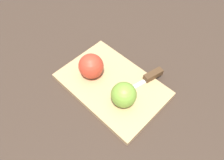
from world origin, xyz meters
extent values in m
plane|color=#38281E|center=(0.00, 0.00, 0.00)|extent=(4.00, 4.00, 0.00)
cube|color=tan|center=(0.00, 0.00, 0.01)|extent=(0.36, 0.24, 0.02)
sphere|color=red|center=(-0.08, -0.02, 0.06)|extent=(0.09, 0.09, 0.09)
cylinder|color=#EFE5C6|center=(-0.09, -0.01, 0.06)|extent=(0.05, 0.07, 0.08)
sphere|color=olive|center=(0.08, -0.03, 0.06)|extent=(0.08, 0.08, 0.08)
cylinder|color=#EFE5C6|center=(0.08, -0.03, 0.06)|extent=(0.05, 0.06, 0.08)
cube|color=silver|center=(0.06, 0.04, 0.02)|extent=(0.03, 0.09, 0.00)
cube|color=#472D19|center=(0.08, 0.12, 0.03)|extent=(0.04, 0.07, 0.02)
camera|label=1|loc=(0.30, -0.31, 0.62)|focal=35.00mm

